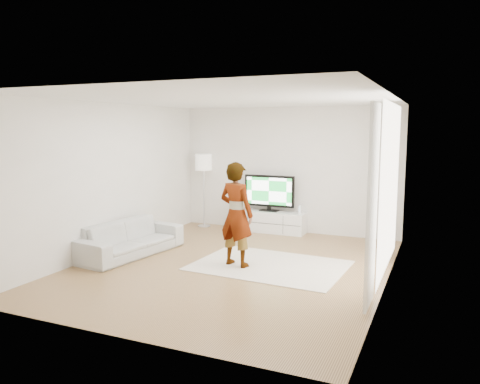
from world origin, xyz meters
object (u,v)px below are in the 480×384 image
at_px(rug, 269,265).
at_px(sofa, 130,238).
at_px(media_console, 269,221).
at_px(player, 236,214).
at_px(floor_lamp, 204,165).
at_px(television, 269,192).

relative_size(rug, sofa, 1.18).
bearing_deg(rug, media_console, 110.37).
relative_size(player, floor_lamp, 1.02).
relative_size(television, rug, 0.46).
bearing_deg(player, television, -68.71).
bearing_deg(media_console, sofa, -120.46).
xyz_separation_m(media_console, floor_lamp, (-1.62, -0.06, 1.23)).
distance_m(media_console, player, 2.83).
height_order(sofa, floor_lamp, floor_lamp).
distance_m(television, rug, 2.83).
distance_m(media_console, rug, 2.67).
bearing_deg(media_console, television, 90.00).
relative_size(television, player, 0.66).
relative_size(media_console, rug, 0.67).
bearing_deg(sofa, media_console, -22.79).
xyz_separation_m(media_console, player, (0.41, -2.72, 0.66)).
height_order(television, sofa, television).
bearing_deg(floor_lamp, sofa, -91.32).
distance_m(rug, player, 1.05).
xyz_separation_m(sofa, floor_lamp, (0.06, 2.79, 1.15)).
bearing_deg(sofa, floor_lamp, 6.35).
relative_size(player, sofa, 0.83).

